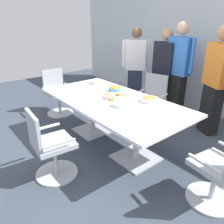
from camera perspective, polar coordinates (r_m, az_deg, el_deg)
The scene contains 16 objects.
ground_plane at distance 3.66m, azimuth 0.00°, elevation -8.02°, with size 10.00×10.00×0.01m, color #3D4754.
back_wall at distance 5.02m, azimuth 22.72°, elevation 15.88°, with size 8.00×0.10×2.80m, color silver.
conference_table at distance 3.38m, azimuth 0.00°, elevation 1.17°, with size 2.40×1.20×0.75m.
office_chair_0 at distance 2.64m, azimuth 26.26°, elevation -13.83°, with size 0.61×0.61×0.91m.
office_chair_1 at distance 4.28m, azimuth 10.13°, elevation 2.52°, with size 0.67×0.67×0.91m.
office_chair_2 at distance 4.77m, azimuth -13.85°, elevation 4.37°, with size 0.55×0.55×0.91m.
office_chair_3 at distance 2.86m, azimuth -15.71°, elevation -8.99°, with size 0.59×0.59×0.91m.
person_standing_0 at distance 5.09m, azimuth 6.05°, elevation 11.62°, with size 0.50×0.47×1.70m.
person_standing_1 at distance 4.65m, azimuth 13.19°, elevation 10.11°, with size 0.61×0.22×1.71m.
person_standing_2 at distance 4.51m, azimuth 16.64°, elevation 10.35°, with size 0.61×0.24×1.83m.
person_standing_3 at distance 4.02m, azimuth 25.11°, elevation 7.28°, with size 0.58×0.39×1.79m.
snack_bowl_cookies at distance 3.29m, azimuth 9.64°, elevation 3.34°, with size 0.25×0.25×0.09m.
snack_bowl_chips_orange at distance 3.72m, azimuth 0.88°, elevation 6.03°, with size 0.21×0.21×0.09m.
donut_platter at distance 3.40m, azimuth 0.56°, elevation 3.98°, with size 0.35×0.35×0.04m.
plate_stack at distance 3.07m, azimuth 1.88°, elevation 1.93°, with size 0.19×0.19×0.05m.
napkin_pile at distance 4.15m, azimuth -4.04°, elevation 7.69°, with size 0.17×0.17×0.07m, color white.
Camera 1 is at (2.43, -1.97, 1.89)m, focal length 35.56 mm.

